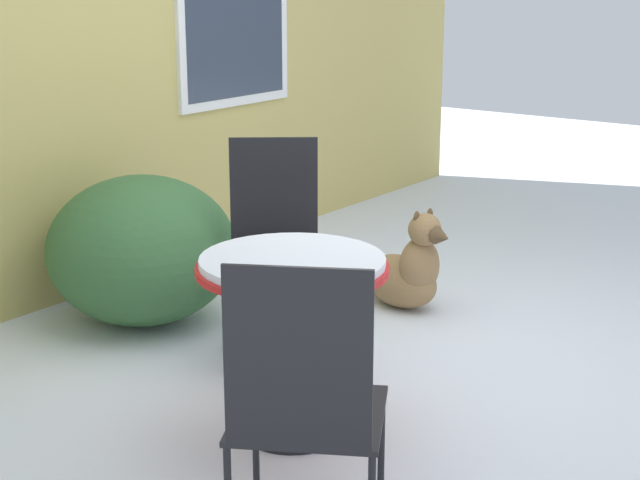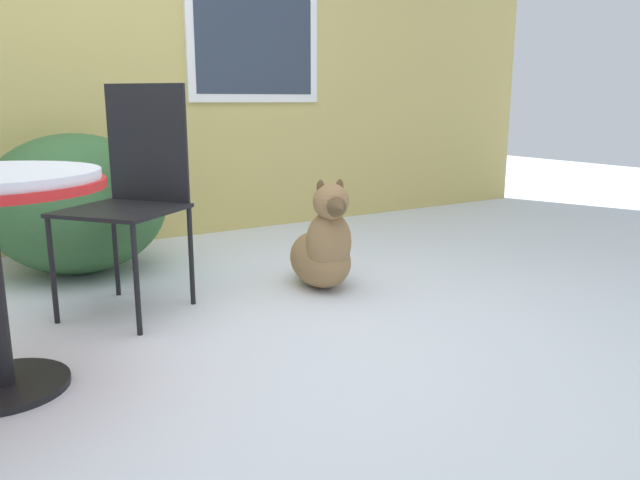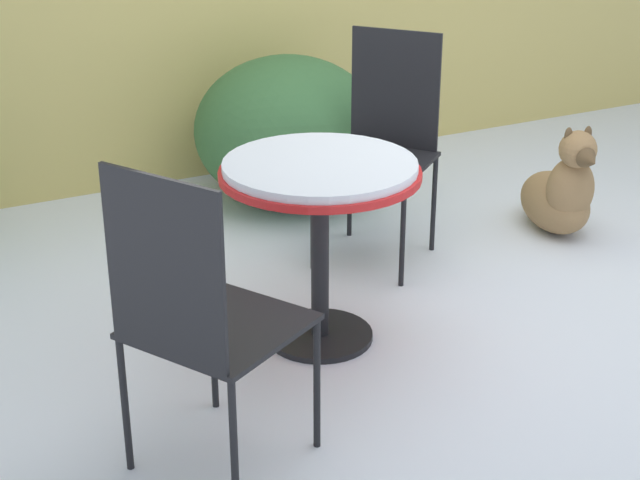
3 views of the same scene
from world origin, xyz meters
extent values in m
plane|color=silver|center=(0.00, 0.00, 0.00)|extent=(16.00, 16.00, 0.00)
ellipsoid|color=#386638|center=(-0.31, 1.57, 0.40)|extent=(1.02, 1.03, 0.81)
cylinder|color=black|center=(-0.88, 0.09, 0.01)|extent=(0.43, 0.43, 0.03)
cube|color=black|center=(-0.29, 0.67, 0.50)|extent=(0.67, 0.67, 0.02)
cube|color=black|center=(-0.11, 0.81, 0.79)|extent=(0.28, 0.35, 0.56)
cylinder|color=black|center=(-0.60, 0.70, 0.24)|extent=(0.02, 0.02, 0.49)
cylinder|color=black|center=(-0.33, 0.36, 0.24)|extent=(0.02, 0.02, 0.49)
cylinder|color=black|center=(-0.25, 0.98, 0.24)|extent=(0.02, 0.02, 0.49)
cylinder|color=black|center=(0.02, 0.63, 0.24)|extent=(0.02, 0.02, 0.49)
ellipsoid|color=#937047|center=(0.73, 0.57, 0.15)|extent=(0.43, 0.56, 0.29)
ellipsoid|color=#937047|center=(0.69, 0.42, 0.27)|extent=(0.28, 0.26, 0.32)
sphere|color=#937047|center=(0.68, 0.39, 0.49)|extent=(0.18, 0.18, 0.18)
cone|color=brown|center=(0.65, 0.26, 0.48)|extent=(0.12, 0.12, 0.10)
ellipsoid|color=brown|center=(0.63, 0.41, 0.56)|extent=(0.05, 0.04, 0.08)
ellipsoid|color=brown|center=(0.73, 0.39, 0.56)|extent=(0.05, 0.04, 0.08)
ellipsoid|color=#937047|center=(0.79, 0.79, 0.07)|extent=(0.12, 0.24, 0.06)
camera|label=1|loc=(-3.83, -2.22, 1.89)|focal=55.00mm
camera|label=2|loc=(-1.02, -2.20, 0.99)|focal=35.00mm
camera|label=3|loc=(-2.50, -3.05, 1.97)|focal=55.00mm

